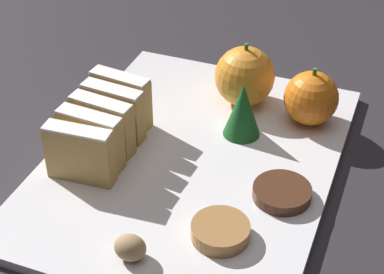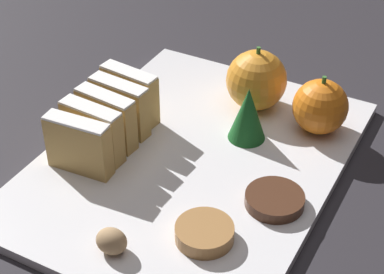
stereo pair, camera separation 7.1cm
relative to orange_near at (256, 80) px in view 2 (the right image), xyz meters
name	(u,v)px [view 2 (the right image)]	position (x,y,z in m)	size (l,w,h in m)	color
ground_plane	(192,166)	(-0.02, -0.13, -0.05)	(6.00, 6.00, 0.00)	#28262B
serving_platter	(192,162)	(-0.02, -0.13, -0.04)	(0.31, 0.42, 0.01)	white
stollen_slice_front	(79,145)	(-0.12, -0.21, -0.01)	(0.08, 0.03, 0.07)	tan
stollen_slice_second	(92,132)	(-0.12, -0.18, -0.01)	(0.08, 0.03, 0.07)	tan
stollen_slice_third	(106,119)	(-0.12, -0.15, -0.01)	(0.08, 0.03, 0.07)	tan
stollen_slice_fourth	(120,107)	(-0.12, -0.12, -0.01)	(0.08, 0.03, 0.07)	tan
stollen_slice_fifth	(130,94)	(-0.13, -0.09, -0.01)	(0.08, 0.03, 0.07)	tan
orange_near	(256,80)	(0.00, 0.00, 0.00)	(0.08, 0.08, 0.08)	orange
orange_far	(320,107)	(0.09, -0.01, 0.00)	(0.07, 0.07, 0.07)	orange
walnut	(112,241)	(-0.02, -0.29, -0.03)	(0.03, 0.03, 0.03)	tan
chocolate_cookie	(275,200)	(0.09, -0.16, -0.03)	(0.06, 0.06, 0.01)	#472819
gingerbread_cookie	(204,233)	(0.05, -0.24, -0.03)	(0.06, 0.06, 0.02)	#A3703D
evergreen_sprig	(248,114)	(0.02, -0.07, 0.00)	(0.04, 0.04, 0.07)	#195623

